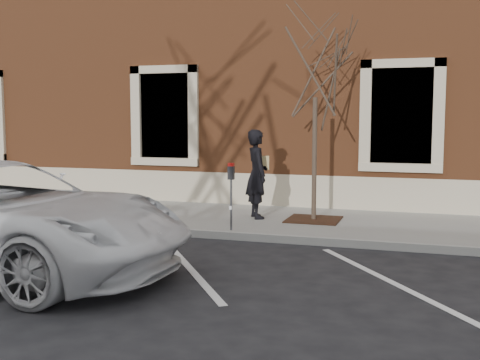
% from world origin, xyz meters
% --- Properties ---
extents(ground, '(120.00, 120.00, 0.00)m').
position_xyz_m(ground, '(0.00, 0.00, 0.00)').
color(ground, '#28282B').
rests_on(ground, ground).
extents(sidewalk_near, '(40.00, 3.50, 0.15)m').
position_xyz_m(sidewalk_near, '(0.00, 1.75, 0.07)').
color(sidewalk_near, gray).
rests_on(sidewalk_near, ground).
extents(curb_near, '(40.00, 0.12, 0.15)m').
position_xyz_m(curb_near, '(0.00, -0.05, 0.07)').
color(curb_near, '#9E9E99').
rests_on(curb_near, ground).
extents(parking_stripes, '(28.00, 4.40, 0.01)m').
position_xyz_m(parking_stripes, '(0.00, -2.20, 0.00)').
color(parking_stripes, silver).
rests_on(parking_stripes, ground).
extents(building_civic, '(40.00, 8.62, 8.00)m').
position_xyz_m(building_civic, '(0.00, 7.74, 4.00)').
color(building_civic, brown).
rests_on(building_civic, ground).
extents(man, '(0.78, 0.85, 1.95)m').
position_xyz_m(man, '(0.05, 1.66, 1.13)').
color(man, black).
rests_on(man, sidewalk_near).
extents(parking_meter, '(0.12, 0.09, 1.33)m').
position_xyz_m(parking_meter, '(-0.03, 0.12, 1.07)').
color(parking_meter, '#595B60').
rests_on(parking_meter, sidewalk_near).
extents(tree_grate, '(1.13, 1.13, 0.03)m').
position_xyz_m(tree_grate, '(1.30, 1.76, 0.16)').
color(tree_grate, '#391A12').
rests_on(tree_grate, sidewalk_near).
extents(sapling, '(2.88, 2.88, 4.80)m').
position_xyz_m(sapling, '(1.30, 1.76, 3.51)').
color(sapling, '#4E3E2F').
rests_on(sapling, sidewalk_near).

